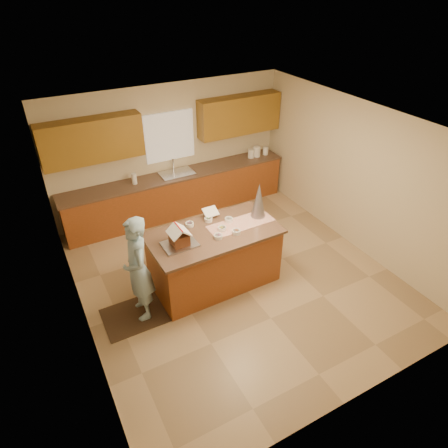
{
  "coord_description": "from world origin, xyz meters",
  "views": [
    {
      "loc": [
        -2.68,
        -4.58,
        4.54
      ],
      "look_at": [
        -0.1,
        0.2,
        1.0
      ],
      "focal_mm": 31.71,
      "sensor_mm": 36.0,
      "label": 1
    }
  ],
  "objects_px": {
    "tinsel_tree": "(259,200)",
    "boy": "(138,269)",
    "island_base": "(214,259)",
    "gingerbread_house": "(179,237)"
  },
  "relations": [
    {
      "from": "tinsel_tree",
      "to": "boy",
      "type": "xyz_separation_m",
      "value": [
        -2.17,
        -0.2,
        -0.47
      ]
    },
    {
      "from": "island_base",
      "to": "gingerbread_house",
      "type": "xyz_separation_m",
      "value": [
        -0.61,
        -0.07,
        0.68
      ]
    },
    {
      "from": "island_base",
      "to": "gingerbread_house",
      "type": "distance_m",
      "value": 0.92
    },
    {
      "from": "boy",
      "to": "gingerbread_house",
      "type": "bearing_deg",
      "value": 99.13
    },
    {
      "from": "island_base",
      "to": "gingerbread_house",
      "type": "height_order",
      "value": "gingerbread_house"
    },
    {
      "from": "boy",
      "to": "tinsel_tree",
      "type": "bearing_deg",
      "value": 99.63
    },
    {
      "from": "island_base",
      "to": "gingerbread_house",
      "type": "bearing_deg",
      "value": -174.81
    },
    {
      "from": "tinsel_tree",
      "to": "boy",
      "type": "bearing_deg",
      "value": -174.83
    },
    {
      "from": "gingerbread_house",
      "to": "island_base",
      "type": "bearing_deg",
      "value": 6.29
    },
    {
      "from": "tinsel_tree",
      "to": "boy",
      "type": "relative_size",
      "value": 0.36
    }
  ]
}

